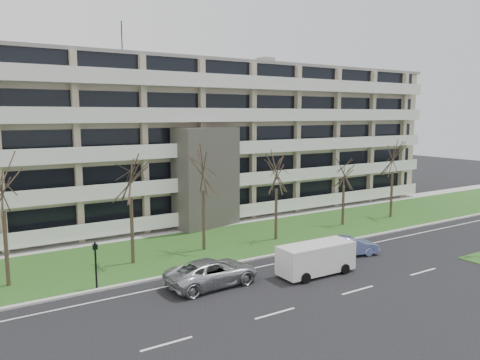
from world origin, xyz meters
TOP-DOWN VIEW (x-y plane):
  - ground at (0.00, 0.00)m, footprint 160.00×160.00m
  - grass_verge at (0.00, 13.00)m, footprint 90.00×10.00m
  - curb at (0.00, 8.00)m, footprint 90.00×0.35m
  - sidewalk at (0.00, 18.50)m, footprint 90.00×2.00m
  - lane_edge_line at (0.00, 6.50)m, footprint 90.00×0.12m
  - apartment_building at (-0.01, 25.32)m, footprint 60.50×15.10m
  - silver_pickup at (-6.75, 5.25)m, footprint 5.82×2.87m
  - blue_sedan at (4.58, 5.17)m, footprint 4.40×2.52m
  - white_van at (-0.14, 3.42)m, footprint 5.18×2.21m
  - pedestrian_signal at (-12.79, 8.35)m, footprint 0.27×0.22m
  - tree_1 at (-17.11, 11.59)m, footprint 4.11×4.11m
  - tree_2 at (-9.37, 11.75)m, footprint 4.10×4.10m
  - tree_3 at (-3.77, 11.95)m, footprint 4.08×4.08m
  - tree_4 at (2.60, 11.46)m, footprint 3.76×3.76m
  - tree_5 at (10.81, 12.18)m, footprint 3.31×3.31m
  - tree_6 at (17.23, 12.05)m, footprint 4.03×4.03m

SIDE VIEW (x-z plane):
  - ground at x=0.00m, z-range 0.00..0.00m
  - lane_edge_line at x=0.00m, z-range 0.00..0.01m
  - grass_verge at x=0.00m, z-range 0.00..0.06m
  - sidewalk at x=0.00m, z-range 0.00..0.08m
  - curb at x=0.00m, z-range 0.00..0.12m
  - blue_sedan at x=4.58m, z-range 0.00..1.37m
  - silver_pickup at x=-6.75m, z-range 0.00..1.59m
  - white_van at x=-0.14m, z-range 0.20..2.19m
  - pedestrian_signal at x=-12.79m, z-range 0.39..3.22m
  - tree_5 at x=10.81m, z-range 1.83..8.46m
  - tree_4 at x=2.60m, z-range 2.09..9.62m
  - tree_6 at x=17.23m, z-range 2.24..10.30m
  - tree_3 at x=-3.77m, z-range 2.27..10.42m
  - tree_2 at x=-9.37m, z-range 2.28..10.49m
  - tree_1 at x=-17.11m, z-range 2.29..10.51m
  - apartment_building at x=-0.01m, z-range -1.76..16.99m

